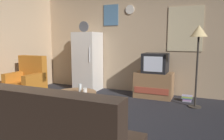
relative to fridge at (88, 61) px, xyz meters
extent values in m
plane|color=#232328|center=(1.10, -2.08, -0.75)|extent=(12.00, 12.00, 0.00)
cube|color=tan|center=(1.10, 0.37, 0.58)|extent=(5.20, 0.10, 2.68)
cube|color=beige|center=(2.35, 0.31, 0.80)|extent=(0.76, 0.02, 1.00)
cube|color=teal|center=(0.52, 0.31, 1.18)|extent=(0.40, 0.02, 0.52)
cylinder|color=silver|center=(1.04, 0.31, 1.29)|extent=(0.22, 0.03, 0.22)
cube|color=silver|center=(0.00, 0.00, 0.00)|extent=(0.60, 0.60, 1.50)
cylinder|color=silver|center=(0.22, -0.30, 0.20)|extent=(0.02, 0.02, 0.36)
cylinder|color=#4C4C51|center=(-0.05, -0.08, 0.89)|extent=(0.26, 0.04, 0.26)
cube|color=#8E6642|center=(1.75, -0.03, -0.47)|extent=(0.84, 0.52, 0.57)
cube|color=#AD4733|center=(1.75, -0.29, -0.55)|extent=(0.76, 0.01, 0.14)
cube|color=black|center=(1.77, -0.03, 0.04)|extent=(0.54, 0.50, 0.44)
cube|color=silver|center=(1.77, -0.28, 0.04)|extent=(0.41, 0.01, 0.33)
cylinder|color=#332D28|center=(2.67, -0.47, -0.74)|extent=(0.24, 0.24, 0.02)
cylinder|color=#332D28|center=(2.67, -0.47, -0.05)|extent=(0.04, 0.04, 1.40)
cone|color=#F2D18C|center=(2.67, -0.47, 0.73)|extent=(0.32, 0.32, 0.22)
cylinder|color=#8E6642|center=(0.80, -1.83, -0.73)|extent=(0.72, 0.72, 0.04)
cylinder|color=#8E6642|center=(0.80, -1.83, -0.54)|extent=(0.24, 0.24, 0.39)
cylinder|color=#8E6642|center=(0.80, -1.83, -0.35)|extent=(0.72, 0.72, 0.04)
cylinder|color=silver|center=(0.89, -1.81, -0.25)|extent=(0.05, 0.05, 0.15)
cylinder|color=silver|center=(1.00, -1.84, -0.28)|extent=(0.08, 0.08, 0.09)
cube|color=#B2661E|center=(-0.77, -1.41, -0.55)|extent=(0.68, 0.68, 0.40)
cube|color=#B2661E|center=(-0.77, -1.15, -0.07)|extent=(0.68, 0.16, 0.56)
cube|color=#B2661E|center=(-1.05, -1.41, -0.25)|extent=(0.12, 0.60, 0.20)
cube|color=#B2661E|center=(-0.49, -1.41, -0.25)|extent=(0.12, 0.60, 0.20)
cube|color=#38281E|center=(1.47, -3.57, -0.09)|extent=(1.70, 0.20, 0.52)
cube|color=#A09EB3|center=(2.49, -0.10, -0.74)|extent=(0.18, 0.15, 0.02)
cube|color=#BE8EC4|center=(2.49, -0.10, -0.72)|extent=(0.16, 0.14, 0.03)
cube|color=#584C88|center=(2.49, -0.10, -0.70)|extent=(0.20, 0.14, 0.02)
cube|color=#70AE90|center=(2.49, -0.10, -0.67)|extent=(0.21, 0.14, 0.02)
cube|color=#ACC639|center=(2.49, -0.10, -0.65)|extent=(0.21, 0.15, 0.02)
cube|color=#9E9BC3|center=(2.49, -0.10, -0.63)|extent=(0.21, 0.13, 0.02)
camera|label=1|loc=(2.81, -4.87, 0.57)|focal=34.62mm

